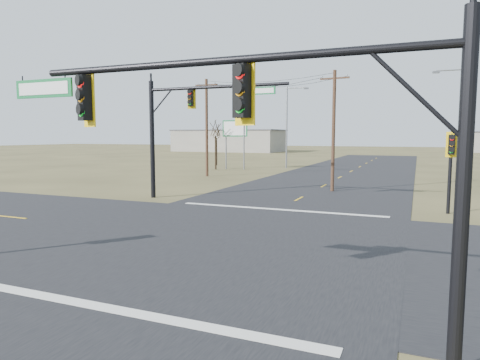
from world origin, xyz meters
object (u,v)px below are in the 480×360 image
(streetlight_c, at_px, (288,123))
(bare_tree_a, at_px, (215,128))
(pedestal_signal_ne, at_px, (451,154))
(mast_arm_far, at_px, (188,114))
(streetlight_a, at_px, (463,121))
(mast_arm_near, at_px, (243,115))
(utility_pole_near, at_px, (334,129))
(utility_pole_far, at_px, (207,126))
(highway_sign, at_px, (235,135))
(bare_tree_b, at_px, (217,132))

(streetlight_c, bearing_deg, bare_tree_a, -166.15)
(pedestal_signal_ne, distance_m, streetlight_c, 33.16)
(mast_arm_far, height_order, streetlight_c, streetlight_c)
(streetlight_a, bearing_deg, mast_arm_near, -117.52)
(utility_pole_near, bearing_deg, pedestal_signal_ne, -43.36)
(mast_arm_far, distance_m, streetlight_a, 22.00)
(streetlight_a, distance_m, streetlight_c, 24.07)
(utility_pole_near, height_order, bare_tree_a, utility_pole_near)
(streetlight_a, height_order, bare_tree_a, streetlight_a)
(mast_arm_far, xyz_separation_m, streetlight_c, (-1.77, 29.09, 0.25))
(mast_arm_far, bearing_deg, utility_pole_near, 27.23)
(utility_pole_far, height_order, highway_sign, utility_pole_far)
(mast_arm_near, distance_m, pedestal_signal_ne, 18.02)
(utility_pole_near, xyz_separation_m, bare_tree_a, (-17.41, 15.62, 0.48))
(highway_sign, bearing_deg, bare_tree_b, 128.91)
(bare_tree_b, bearing_deg, mast_arm_near, -63.65)
(streetlight_c, relative_size, bare_tree_b, 1.76)
(highway_sign, bearing_deg, utility_pole_near, -51.22)
(pedestal_signal_ne, relative_size, bare_tree_a, 0.68)
(mast_arm_near, height_order, streetlight_c, streetlight_c)
(streetlight_a, distance_m, bare_tree_a, 28.19)
(highway_sign, height_order, bare_tree_b, highway_sign)
(streetlight_a, bearing_deg, bare_tree_a, 144.47)
(mast_arm_far, distance_m, utility_pole_far, 16.48)
(pedestal_signal_ne, xyz_separation_m, bare_tree_a, (-24.95, 22.75, 1.96))
(utility_pole_near, height_order, utility_pole_far, utility_pole_far)
(highway_sign, height_order, bare_tree_a, bare_tree_a)
(mast_arm_far, height_order, streetlight_a, streetlight_a)
(streetlight_a, relative_size, streetlight_c, 0.92)
(utility_pole_near, relative_size, bare_tree_b, 1.52)
(mast_arm_near, distance_m, utility_pole_far, 35.88)
(pedestal_signal_ne, bearing_deg, utility_pole_near, 136.51)
(utility_pole_far, bearing_deg, bare_tree_a, 110.16)
(utility_pole_near, bearing_deg, highway_sign, 132.15)
(streetlight_a, relative_size, bare_tree_a, 1.46)
(streetlight_a, bearing_deg, mast_arm_far, -156.09)
(bare_tree_a, height_order, bare_tree_b, bare_tree_a)
(pedestal_signal_ne, relative_size, streetlight_c, 0.43)
(utility_pole_far, relative_size, highway_sign, 1.62)
(streetlight_a, xyz_separation_m, streetlight_c, (-18.74, 15.10, 0.47))
(bare_tree_b, bearing_deg, utility_pole_near, -47.81)
(utility_pole_near, xyz_separation_m, streetlight_c, (-9.65, 21.12, 1.15))
(mast_arm_far, bearing_deg, streetlight_a, 21.39)
(mast_arm_far, distance_m, utility_pole_near, 11.25)
(mast_arm_far, height_order, highway_sign, mast_arm_far)
(pedestal_signal_ne, height_order, bare_tree_a, bare_tree_a)
(pedestal_signal_ne, bearing_deg, streetlight_a, 83.16)
(mast_arm_near, distance_m, bare_tree_a, 44.79)
(highway_sign, bearing_deg, mast_arm_near, -69.83)
(utility_pole_near, bearing_deg, bare_tree_a, 138.09)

